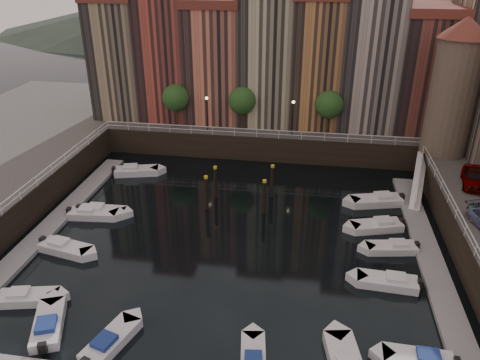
% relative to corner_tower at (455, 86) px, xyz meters
% --- Properties ---
extents(ground, '(200.00, 200.00, 0.00)m').
position_rel_corner_tower_xyz_m(ground, '(-20.00, -14.50, -10.19)').
color(ground, black).
rests_on(ground, ground).
extents(quay_far, '(80.00, 20.00, 3.00)m').
position_rel_corner_tower_xyz_m(quay_far, '(-20.00, 11.50, -8.69)').
color(quay_far, black).
rests_on(quay_far, ground).
extents(dock_left, '(2.00, 28.00, 0.35)m').
position_rel_corner_tower_xyz_m(dock_left, '(-36.20, -15.50, -10.02)').
color(dock_left, gray).
rests_on(dock_left, ground).
extents(dock_right, '(2.00, 28.00, 0.35)m').
position_rel_corner_tower_xyz_m(dock_right, '(-3.80, -15.50, -10.02)').
color(dock_right, gray).
rests_on(dock_right, ground).
extents(mountains, '(145.00, 100.00, 18.00)m').
position_rel_corner_tower_xyz_m(mountains, '(-18.28, 95.50, -2.28)').
color(mountains, '#2D382D').
rests_on(mountains, ground).
extents(far_terrace, '(48.70, 10.30, 17.50)m').
position_rel_corner_tower_xyz_m(far_terrace, '(-16.69, 9.00, 0.76)').
color(far_terrace, '#927D5D').
rests_on(far_terrace, quay_far).
extents(corner_tower, '(5.20, 5.20, 13.80)m').
position_rel_corner_tower_xyz_m(corner_tower, '(0.00, 0.00, 0.00)').
color(corner_tower, '#6B5B4C').
rests_on(corner_tower, quay_right).
extents(promenade_trees, '(21.20, 3.20, 5.20)m').
position_rel_corner_tower_xyz_m(promenade_trees, '(-21.33, 3.70, -3.61)').
color(promenade_trees, black).
rests_on(promenade_trees, quay_far).
extents(street_lamps, '(10.36, 0.36, 4.18)m').
position_rel_corner_tower_xyz_m(street_lamps, '(-21.00, 2.70, -4.30)').
color(street_lamps, black).
rests_on(street_lamps, quay_far).
extents(railings, '(36.08, 34.04, 0.52)m').
position_rel_corner_tower_xyz_m(railings, '(-20.00, -9.62, -6.41)').
color(railings, white).
rests_on(railings, ground).
extents(gangway, '(2.78, 8.32, 3.73)m').
position_rel_corner_tower_xyz_m(gangway, '(-2.90, -4.50, -8.28)').
color(gangway, white).
rests_on(gangway, ground).
extents(mooring_pilings, '(6.26, 3.80, 3.78)m').
position_rel_corner_tower_xyz_m(mooring_pilings, '(-20.23, -9.15, -8.54)').
color(mooring_pilings, black).
rests_on(mooring_pilings, ground).
extents(boat_left_0, '(4.52, 2.47, 1.01)m').
position_rel_corner_tower_xyz_m(boat_left_0, '(-32.74, -25.53, -9.85)').
color(boat_left_0, silver).
rests_on(boat_left_0, ground).
extents(boat_left_1, '(4.82, 2.57, 1.08)m').
position_rel_corner_tower_xyz_m(boat_left_1, '(-33.09, -19.42, -9.83)').
color(boat_left_1, silver).
rests_on(boat_left_1, ground).
extents(boat_left_2, '(4.80, 2.13, 1.08)m').
position_rel_corner_tower_xyz_m(boat_left_2, '(-33.28, -13.80, -9.83)').
color(boat_left_2, silver).
rests_on(boat_left_2, ground).
extents(boat_left_3, '(4.64, 1.82, 1.06)m').
position_rel_corner_tower_xyz_m(boat_left_3, '(-32.70, -13.24, -9.84)').
color(boat_left_3, silver).
rests_on(boat_left_3, ground).
extents(boat_left_4, '(5.13, 2.98, 1.15)m').
position_rel_corner_tower_xyz_m(boat_left_4, '(-32.71, -4.17, -9.81)').
color(boat_left_4, silver).
rests_on(boat_left_4, ground).
extents(boat_right_0, '(4.40, 1.72, 1.00)m').
position_rel_corner_tower_xyz_m(boat_right_0, '(-6.56, -27.02, -9.86)').
color(boat_right_0, silver).
rests_on(boat_right_0, ground).
extents(boat_right_1, '(4.65, 1.93, 1.06)m').
position_rel_corner_tower_xyz_m(boat_right_1, '(-7.46, -19.75, -9.84)').
color(boat_right_1, silver).
rests_on(boat_right_1, ground).
extents(boat_right_2, '(4.39, 2.24, 0.98)m').
position_rel_corner_tower_xyz_m(boat_right_2, '(-6.60, -15.12, -9.86)').
color(boat_right_2, silver).
rests_on(boat_right_2, ground).
extents(boat_right_3, '(4.87, 2.94, 1.09)m').
position_rel_corner_tower_xyz_m(boat_right_3, '(-7.46, -11.85, -9.83)').
color(boat_right_3, silver).
rests_on(boat_right_3, ground).
extents(boat_right_4, '(5.31, 3.05, 1.19)m').
position_rel_corner_tower_xyz_m(boat_right_4, '(-6.99, -7.09, -9.79)').
color(boat_right_4, silver).
rests_on(boat_right_4, ground).
extents(boat_near_0, '(3.27, 4.86, 1.10)m').
position_rel_corner_tower_xyz_m(boat_near_0, '(-29.80, -27.81, -9.82)').
color(boat_near_0, silver).
rests_on(boat_near_0, ground).
extents(boat_near_1, '(2.81, 4.62, 1.04)m').
position_rel_corner_tower_xyz_m(boat_near_1, '(-25.28, -28.52, -9.85)').
color(boat_near_1, silver).
rests_on(boat_near_1, ground).
extents(boat_near_2, '(1.99, 4.16, 0.94)m').
position_rel_corner_tower_xyz_m(boat_near_2, '(-16.32, -28.48, -9.88)').
color(boat_near_2, silver).
rests_on(boat_near_2, ground).
extents(car_a, '(2.72, 4.91, 1.58)m').
position_rel_corner_tower_xyz_m(car_a, '(0.94, -7.85, -6.40)').
color(car_a, gray).
rests_on(car_a, quay_right).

